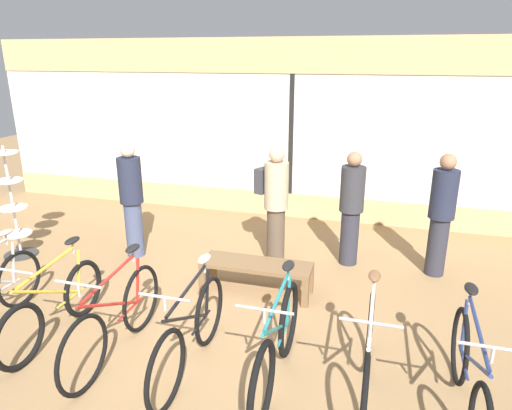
% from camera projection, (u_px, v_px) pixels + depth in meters
% --- Properties ---
extents(ground_plane, '(24.00, 24.00, 0.00)m').
position_uv_depth(ground_plane, '(213.00, 336.00, 4.95)').
color(ground_plane, '#99754C').
extents(shop_back_wall, '(12.00, 0.08, 3.20)m').
position_uv_depth(shop_back_wall, '(291.00, 129.00, 8.14)').
color(shop_back_wall, tan).
rests_on(shop_back_wall, ground_plane).
extents(bicycle_left, '(0.46, 1.65, 1.01)m').
position_uv_depth(bicycle_left, '(55.00, 307.00, 4.83)').
color(bicycle_left, black).
rests_on(bicycle_left, ground_plane).
extents(bicycle_center_left, '(0.46, 1.76, 1.05)m').
position_uv_depth(bicycle_center_left, '(116.00, 319.00, 4.53)').
color(bicycle_center_left, black).
rests_on(bicycle_center_left, ground_plane).
extents(bicycle_center, '(0.46, 1.72, 1.04)m').
position_uv_depth(bicycle_center, '(191.00, 333.00, 4.31)').
color(bicycle_center, black).
rests_on(bicycle_center, ground_plane).
extents(bicycle_center_right, '(0.46, 1.78, 1.06)m').
position_uv_depth(bicycle_center_right, '(277.00, 346.00, 4.11)').
color(bicycle_center_right, black).
rests_on(bicycle_center_right, ground_plane).
extents(bicycle_right, '(0.46, 1.74, 1.06)m').
position_uv_depth(bicycle_right, '(367.00, 359.00, 3.93)').
color(bicycle_right, black).
rests_on(bicycle_right, ground_plane).
extents(bicycle_far_right, '(0.46, 1.77, 1.04)m').
position_uv_depth(bicycle_far_right, '(469.00, 378.00, 3.71)').
color(bicycle_far_right, black).
rests_on(bicycle_far_right, ground_plane).
extents(accessory_rack, '(0.48, 0.48, 1.69)m').
position_uv_depth(accessory_rack, '(14.00, 212.00, 6.74)').
color(accessory_rack, '#333333').
rests_on(accessory_rack, ground_plane).
extents(display_bench, '(1.40, 0.44, 0.41)m').
position_uv_depth(display_bench, '(257.00, 268.00, 5.76)').
color(display_bench, brown).
rests_on(display_bench, ground_plane).
extents(customer_near_rack, '(0.36, 0.36, 1.73)m').
position_uv_depth(customer_near_rack, '(132.00, 198.00, 6.68)').
color(customer_near_rack, '#424C6B').
rests_on(customer_near_rack, ground_plane).
extents(customer_by_window, '(0.56, 0.47, 1.72)m').
position_uv_depth(customer_by_window, '(275.00, 202.00, 6.43)').
color(customer_by_window, brown).
rests_on(customer_by_window, ground_plane).
extents(customer_mid_floor, '(0.44, 0.44, 1.66)m').
position_uv_depth(customer_mid_floor, '(351.00, 207.00, 6.42)').
color(customer_mid_floor, '#2D2D38').
rests_on(customer_mid_floor, ground_plane).
extents(customer_near_bench, '(0.44, 0.44, 1.70)m').
position_uv_depth(customer_near_bench, '(441.00, 213.00, 6.09)').
color(customer_near_bench, '#2D2D38').
rests_on(customer_near_bench, ground_plane).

